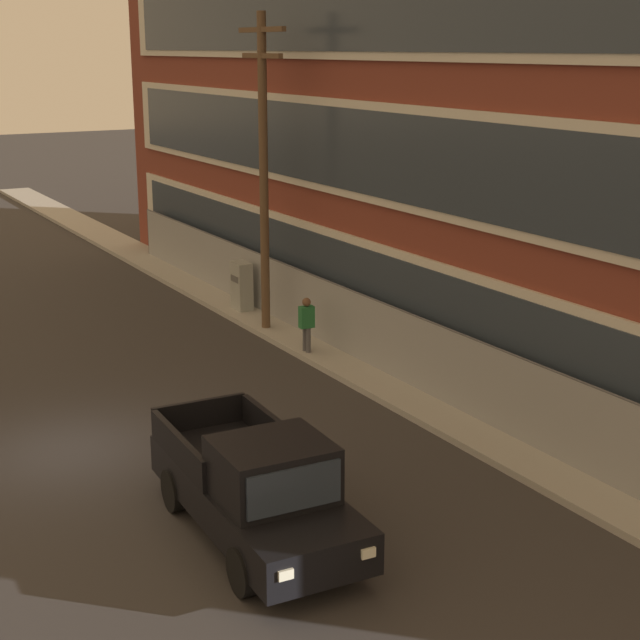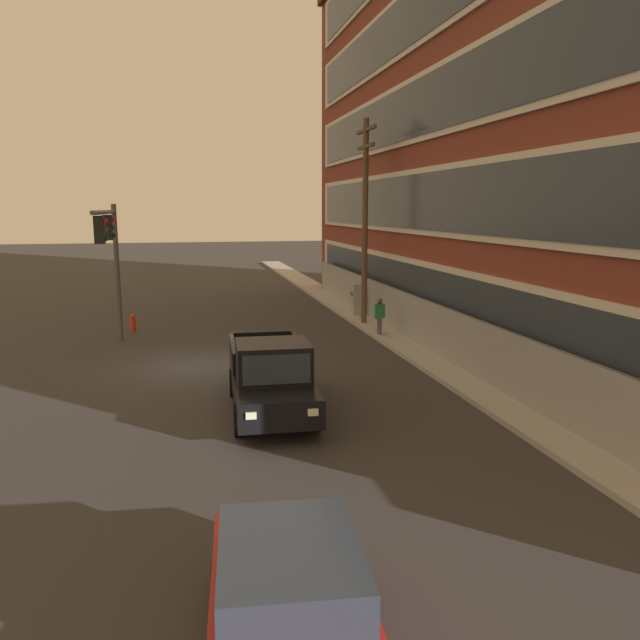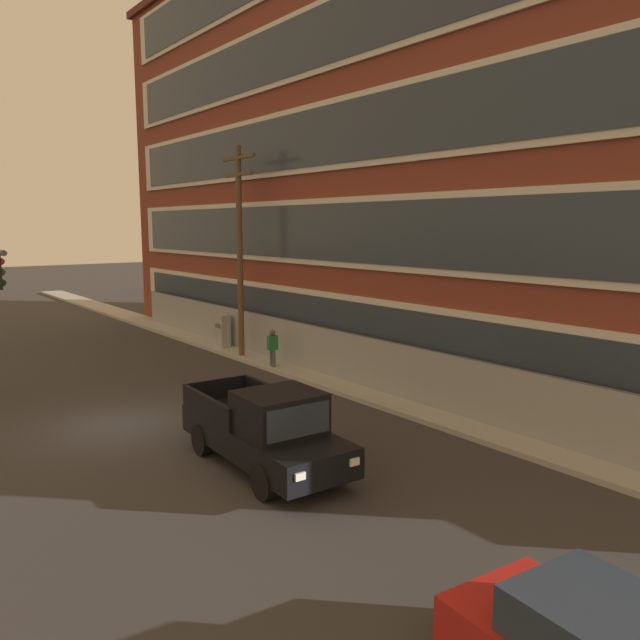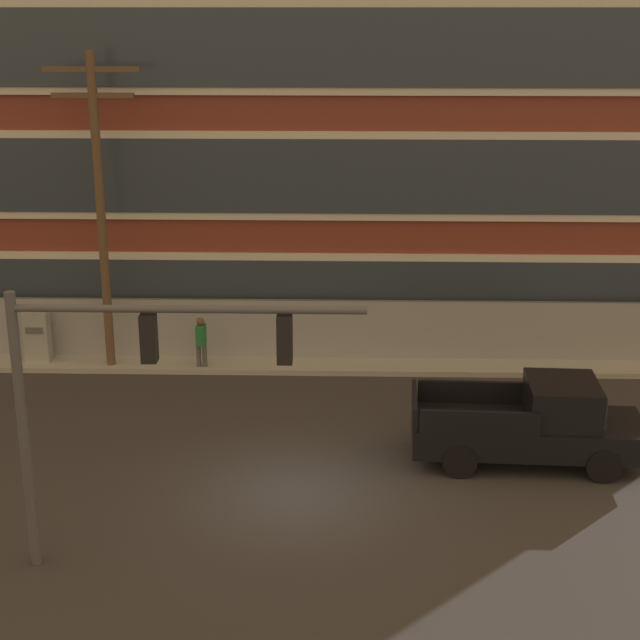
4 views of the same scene
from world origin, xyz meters
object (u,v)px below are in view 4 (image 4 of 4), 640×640
(traffic_signal_mast, at_px, (125,373))
(electrical_cabinet, at_px, (37,339))
(pickup_truck_black, at_px, (533,425))
(pedestrian_near_cabinet, at_px, (201,341))
(utility_pole_near_corner, at_px, (100,200))

(traffic_signal_mast, height_order, electrical_cabinet, traffic_signal_mast)
(traffic_signal_mast, height_order, pickup_truck_black, traffic_signal_mast)
(electrical_cabinet, relative_size, pedestrian_near_cabinet, 1.00)
(pickup_truck_black, xyz_separation_m, pedestrian_near_cabinet, (-8.71, 5.81, 0.01))
(traffic_signal_mast, distance_m, electrical_cabinet, 12.53)
(pickup_truck_black, height_order, utility_pole_near_corner, utility_pole_near_corner)
(traffic_signal_mast, bearing_deg, pedestrian_near_cabinet, 91.20)
(utility_pole_near_corner, bearing_deg, pickup_truck_black, -27.39)
(traffic_signal_mast, xyz_separation_m, pedestrian_near_cabinet, (-0.22, 10.54, -3.02))
(pickup_truck_black, bearing_deg, electrical_cabinet, 155.62)
(traffic_signal_mast, bearing_deg, utility_pole_near_corner, 105.54)
(electrical_cabinet, bearing_deg, traffic_signal_mast, -64.49)
(pickup_truck_black, bearing_deg, traffic_signal_mast, -150.87)
(pickup_truck_black, xyz_separation_m, utility_pole_near_corner, (-11.46, 5.94, 4.16))
(electrical_cabinet, distance_m, pedestrian_near_cabinet, 5.02)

